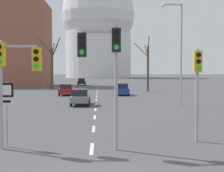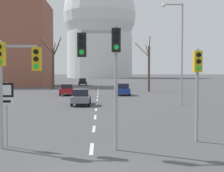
% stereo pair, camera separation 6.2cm
% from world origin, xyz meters
% --- Properties ---
extents(lane_stripe_0, '(0.16, 2.00, 0.01)m').
position_xyz_m(lane_stripe_0, '(0.00, 4.29, 0.00)').
color(lane_stripe_0, silver).
rests_on(lane_stripe_0, ground_plane).
extents(lane_stripe_1, '(0.16, 2.00, 0.01)m').
position_xyz_m(lane_stripe_1, '(0.00, 8.79, 0.00)').
color(lane_stripe_1, silver).
rests_on(lane_stripe_1, ground_plane).
extents(lane_stripe_2, '(0.16, 2.00, 0.01)m').
position_xyz_m(lane_stripe_2, '(0.00, 13.29, 0.00)').
color(lane_stripe_2, silver).
rests_on(lane_stripe_2, ground_plane).
extents(lane_stripe_3, '(0.16, 2.00, 0.01)m').
position_xyz_m(lane_stripe_3, '(0.00, 17.79, 0.00)').
color(lane_stripe_3, silver).
rests_on(lane_stripe_3, ground_plane).
extents(lane_stripe_4, '(0.16, 2.00, 0.01)m').
position_xyz_m(lane_stripe_4, '(0.00, 22.29, 0.00)').
color(lane_stripe_4, silver).
rests_on(lane_stripe_4, ground_plane).
extents(lane_stripe_5, '(0.16, 2.00, 0.01)m').
position_xyz_m(lane_stripe_5, '(0.00, 26.79, 0.00)').
color(lane_stripe_5, silver).
rests_on(lane_stripe_5, ground_plane).
extents(lane_stripe_6, '(0.16, 2.00, 0.01)m').
position_xyz_m(lane_stripe_6, '(0.00, 31.29, 0.00)').
color(lane_stripe_6, silver).
rests_on(lane_stripe_6, ground_plane).
extents(lane_stripe_7, '(0.16, 2.00, 0.01)m').
position_xyz_m(lane_stripe_7, '(0.00, 35.79, 0.00)').
color(lane_stripe_7, silver).
rests_on(lane_stripe_7, ground_plane).
extents(lane_stripe_8, '(0.16, 2.00, 0.01)m').
position_xyz_m(lane_stripe_8, '(0.00, 40.29, 0.00)').
color(lane_stripe_8, silver).
rests_on(lane_stripe_8, ground_plane).
extents(lane_stripe_9, '(0.16, 2.00, 0.01)m').
position_xyz_m(lane_stripe_9, '(0.00, 44.79, 0.00)').
color(lane_stripe_9, silver).
rests_on(lane_stripe_9, ground_plane).
extents(lane_stripe_10, '(0.16, 2.00, 0.01)m').
position_xyz_m(lane_stripe_10, '(0.00, 49.29, 0.00)').
color(lane_stripe_10, silver).
rests_on(lane_stripe_10, ground_plane).
extents(lane_stripe_11, '(0.16, 2.00, 0.01)m').
position_xyz_m(lane_stripe_11, '(0.00, 53.79, 0.00)').
color(lane_stripe_11, silver).
rests_on(lane_stripe_11, ground_plane).
extents(lane_stripe_12, '(0.16, 2.00, 0.01)m').
position_xyz_m(lane_stripe_12, '(0.00, 58.29, 0.00)').
color(lane_stripe_12, silver).
rests_on(lane_stripe_12, ground_plane).
extents(traffic_signal_near_left, '(1.84, 0.34, 4.49)m').
position_xyz_m(traffic_signal_near_left, '(-3.20, 4.42, 3.39)').
color(traffic_signal_near_left, '#9E9EA3').
rests_on(traffic_signal_near_left, ground_plane).
extents(traffic_signal_near_right, '(0.36, 0.34, 4.24)m').
position_xyz_m(traffic_signal_near_right, '(4.76, 5.40, 2.97)').
color(traffic_signal_near_right, '#9E9EA3').
rests_on(traffic_signal_near_right, ground_plane).
extents(traffic_signal_centre_tall, '(1.73, 0.34, 5.05)m').
position_xyz_m(traffic_signal_centre_tall, '(0.53, 4.03, 3.82)').
color(traffic_signal_centre_tall, '#9E9EA3').
rests_on(traffic_signal_centre_tall, ground_plane).
extents(route_sign_post, '(0.60, 0.08, 2.77)m').
position_xyz_m(route_sign_post, '(-3.60, 4.73, 1.90)').
color(route_sign_post, '#9E9EA3').
rests_on(route_sign_post, ground_plane).
extents(street_lamp_right, '(2.02, 0.36, 9.53)m').
position_xyz_m(street_lamp_right, '(7.69, 20.40, 5.73)').
color(street_lamp_right, '#9E9EA3').
rests_on(street_lamp_right, ground_plane).
extents(sedan_near_left, '(1.86, 4.47, 1.55)m').
position_xyz_m(sedan_near_left, '(-4.15, 34.39, 0.80)').
color(sedan_near_left, maroon).
rests_on(sedan_near_left, ground_plane).
extents(sedan_near_right, '(1.78, 3.98, 1.62)m').
position_xyz_m(sedan_near_right, '(3.46, 33.91, 0.80)').
color(sedan_near_right, navy).
rests_on(sedan_near_right, ground_plane).
extents(sedan_mid_centre, '(1.77, 4.30, 1.55)m').
position_xyz_m(sedan_mid_centre, '(-1.48, 21.43, 0.80)').
color(sedan_mid_centre, slate).
rests_on(sedan_mid_centre, ground_plane).
extents(sedan_far_left, '(1.89, 4.08, 1.69)m').
position_xyz_m(sedan_far_left, '(-3.84, 66.21, 0.85)').
color(sedan_far_left, black).
rests_on(sedan_far_left, ground_plane).
extents(bare_tree_left_near, '(4.02, 3.10, 9.54)m').
position_xyz_m(bare_tree_left_near, '(-8.40, 49.65, 4.44)').
color(bare_tree_left_near, brown).
rests_on(bare_tree_left_near, ground_plane).
extents(bare_tree_right_near, '(2.34, 3.90, 8.76)m').
position_xyz_m(bare_tree_right_near, '(8.17, 41.70, 4.14)').
color(bare_tree_right_near, brown).
rests_on(bare_tree_right_near, ground_plane).
extents(capitol_dome, '(39.72, 39.72, 56.10)m').
position_xyz_m(capitol_dome, '(0.00, 163.62, 27.33)').
color(capitol_dome, silver).
rests_on(capitol_dome, ground_plane).
extents(apartment_block_left, '(18.00, 14.00, 18.65)m').
position_xyz_m(apartment_block_left, '(-20.33, 63.02, 9.33)').
color(apartment_block_left, '#935642').
rests_on(apartment_block_left, ground_plane).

